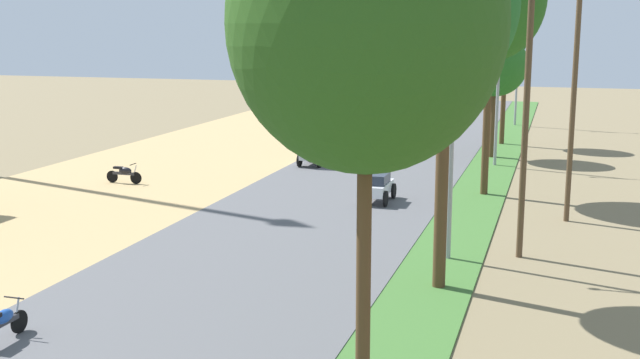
# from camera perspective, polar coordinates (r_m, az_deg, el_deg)

# --- Properties ---
(parked_motorbike_third) EXTENTS (1.80, 0.54, 0.94)m
(parked_motorbike_third) POSITION_cam_1_polar(r_m,az_deg,el_deg) (37.94, -13.84, 0.47)
(parked_motorbike_third) COLOR black
(parked_motorbike_third) RESTS_ON dirt_shoulder
(median_tree_nearest) EXTENTS (4.56, 4.56, 9.72)m
(median_tree_nearest) POSITION_cam_1_polar(r_m,az_deg,el_deg) (13.10, 3.33, 11.03)
(median_tree_nearest) COLOR #4C351E
(median_tree_nearest) RESTS_ON median_strip
(median_tree_second) EXTENTS (3.80, 3.80, 10.08)m
(median_tree_second) POSITION_cam_1_polar(r_m,az_deg,el_deg) (21.69, 9.08, 12.18)
(median_tree_second) COLOR #4C351E
(median_tree_second) RESTS_ON median_strip
(median_tree_fourth) EXTENTS (3.46, 3.46, 6.78)m
(median_tree_fourth) POSITION_cam_1_polar(r_m,az_deg,el_deg) (44.82, 12.45, 7.95)
(median_tree_fourth) COLOR #4C351E
(median_tree_fourth) RESTS_ON median_strip
(median_tree_fifth) EXTENTS (2.89, 2.89, 8.42)m
(median_tree_fifth) POSITION_cam_1_polar(r_m,az_deg,el_deg) (49.99, 13.20, 10.16)
(median_tree_fifth) COLOR #4C351E
(median_tree_fifth) RESTS_ON median_strip
(streetlamp_near) EXTENTS (3.16, 0.20, 7.18)m
(streetlamp_near) POSITION_cam_1_polar(r_m,az_deg,el_deg) (24.72, 9.43, 3.76)
(streetlamp_near) COLOR gray
(streetlamp_near) RESTS_ON median_strip
(streetlamp_mid) EXTENTS (3.16, 0.20, 7.77)m
(streetlamp_mid) POSITION_cam_1_polar(r_m,az_deg,el_deg) (42.23, 12.64, 7.03)
(streetlamp_mid) COLOR gray
(streetlamp_mid) RESTS_ON median_strip
(streetlamp_far) EXTENTS (3.16, 0.20, 8.45)m
(streetlamp_far) POSITION_cam_1_polar(r_m,az_deg,el_deg) (59.84, 13.98, 8.41)
(streetlamp_far) COLOR gray
(streetlamp_far) RESTS_ON median_strip
(utility_pole_near) EXTENTS (1.80, 0.20, 9.44)m
(utility_pole_near) POSITION_cam_1_polar(r_m,az_deg,el_deg) (25.43, 14.57, 5.28)
(utility_pole_near) COLOR brown
(utility_pole_near) RESTS_ON ground
(utility_pole_far) EXTENTS (1.80, 0.20, 9.61)m
(utility_pole_far) POSITION_cam_1_polar(r_m,az_deg,el_deg) (30.77, 17.74, 6.22)
(utility_pole_far) COLOR brown
(utility_pole_far) RESTS_ON ground
(car_sedan_white) EXTENTS (1.10, 2.26, 1.19)m
(car_sedan_white) POSITION_cam_1_polar(r_m,az_deg,el_deg) (32.96, 4.18, -0.47)
(car_sedan_white) COLOR silver
(car_sedan_white) RESTS_ON road_strip
(car_van_silver) EXTENTS (1.19, 2.41, 1.67)m
(car_van_silver) POSITION_cam_1_polar(r_m,az_deg,el_deg) (41.65, -0.40, 2.37)
(car_van_silver) COLOR #B7BCC1
(car_van_silver) RESTS_ON road_strip
(motorbike_ahead_second) EXTENTS (0.54, 1.80, 0.94)m
(motorbike_ahead_second) POSITION_cam_1_polar(r_m,az_deg,el_deg) (20.01, -21.81, -9.45)
(motorbike_ahead_second) COLOR black
(motorbike_ahead_second) RESTS_ON road_strip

